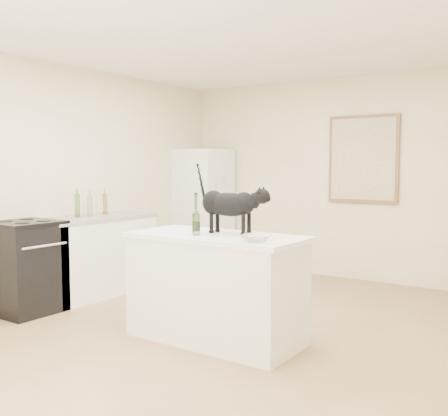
% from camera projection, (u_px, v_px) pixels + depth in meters
% --- Properties ---
extents(floor, '(5.50, 5.50, 0.00)m').
position_uv_depth(floor, '(220.00, 331.00, 4.65)').
color(floor, '#A07B55').
rests_on(floor, ground).
extents(ceiling, '(5.50, 5.50, 0.00)m').
position_uv_depth(ceiling, '(220.00, 33.00, 4.44)').
color(ceiling, white).
rests_on(ceiling, ground).
extents(wall_back, '(4.50, 0.00, 4.50)m').
position_uv_depth(wall_back, '(341.00, 179.00, 6.80)').
color(wall_back, '#F5E8BE').
rests_on(wall_back, ground).
extents(wall_left, '(0.00, 5.50, 5.50)m').
position_uv_depth(wall_left, '(54.00, 181.00, 5.82)').
color(wall_left, '#F5E8BE').
rests_on(wall_left, ground).
extents(island_base, '(1.44, 0.67, 0.86)m').
position_uv_depth(island_base, '(216.00, 290.00, 4.40)').
color(island_base, white).
rests_on(island_base, floor).
extents(island_top, '(1.50, 0.70, 0.04)m').
position_uv_depth(island_top, '(216.00, 237.00, 4.36)').
color(island_top, white).
rests_on(island_top, island_base).
extents(left_cabinets, '(0.60, 1.40, 0.86)m').
position_uv_depth(left_cabinets, '(95.00, 257.00, 5.97)').
color(left_cabinets, white).
rests_on(left_cabinets, floor).
extents(left_countertop, '(0.62, 1.44, 0.04)m').
position_uv_depth(left_countertop, '(94.00, 218.00, 5.93)').
color(left_countertop, gray).
rests_on(left_countertop, left_cabinets).
extents(stove, '(0.60, 0.60, 0.90)m').
position_uv_depth(stove, '(26.00, 268.00, 5.23)').
color(stove, black).
rests_on(stove, floor).
extents(fridge, '(0.68, 0.68, 1.70)m').
position_uv_depth(fridge, '(203.00, 208.00, 7.61)').
color(fridge, white).
rests_on(fridge, floor).
extents(artwork_frame, '(0.90, 0.03, 1.10)m').
position_uv_depth(artwork_frame, '(363.00, 159.00, 6.59)').
color(artwork_frame, brown).
rests_on(artwork_frame, wall_back).
extents(artwork_canvas, '(0.82, 0.00, 1.02)m').
position_uv_depth(artwork_canvas, '(362.00, 159.00, 6.57)').
color(artwork_canvas, beige).
rests_on(artwork_canvas, wall_back).
extents(black_cat, '(0.64, 0.21, 0.44)m').
position_uv_depth(black_cat, '(229.00, 208.00, 4.39)').
color(black_cat, black).
rests_on(black_cat, island_top).
extents(wine_bottle, '(0.08, 0.08, 0.30)m').
position_uv_depth(wine_bottle, '(196.00, 217.00, 4.31)').
color(wine_bottle, '#335D25').
rests_on(wine_bottle, island_top).
extents(glass_bowl, '(0.28, 0.28, 0.05)m').
position_uv_depth(glass_bowl, '(256.00, 238.00, 3.93)').
color(glass_bowl, white).
rests_on(glass_bowl, island_top).
extents(fridge_paper, '(0.01, 0.12, 0.16)m').
position_uv_depth(fridge_paper, '(224.00, 182.00, 7.43)').
color(fridge_paper, beige).
rests_on(fridge_paper, fridge).
extents(counter_bottle_cluster, '(0.09, 0.45, 0.26)m').
position_uv_depth(counter_bottle_cluster, '(90.00, 205.00, 5.91)').
color(counter_bottle_cluster, brown).
rests_on(counter_bottle_cluster, left_countertop).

